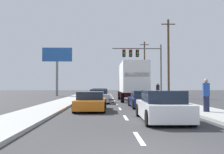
# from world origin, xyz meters

# --- Properties ---
(ground_plane) EXTENTS (140.00, 140.00, 0.00)m
(ground_plane) POSITION_xyz_m (0.00, 25.00, 0.00)
(ground_plane) COLOR #333335
(sidewalk_right) EXTENTS (2.36, 80.00, 0.14)m
(sidewalk_right) POSITION_xyz_m (4.73, 20.00, 0.07)
(sidewalk_right) COLOR #9E9E99
(sidewalk_right) RESTS_ON ground_plane
(sidewalk_left) EXTENTS (2.36, 80.00, 0.14)m
(sidewalk_left) POSITION_xyz_m (-4.73, 20.00, 0.07)
(sidewalk_left) COLOR #9E9E99
(sidewalk_left) RESTS_ON ground_plane
(lane_markings) EXTENTS (0.14, 57.00, 0.01)m
(lane_markings) POSITION_xyz_m (0.00, 24.30, 0.00)
(lane_markings) COLOR silver
(lane_markings) RESTS_ON ground_plane
(car_green) EXTENTS (1.96, 4.26, 1.25)m
(car_green) POSITION_xyz_m (-1.61, 24.49, 0.58)
(car_green) COLOR #196B38
(car_green) RESTS_ON ground_plane
(car_silver) EXTENTS (1.88, 4.60, 1.23)m
(car_silver) POSITION_xyz_m (-1.56, 18.36, 0.57)
(car_silver) COLOR #B7BABF
(car_silver) RESTS_ON ground_plane
(car_orange) EXTENTS (1.92, 4.55, 1.18)m
(car_orange) POSITION_xyz_m (-1.87, 10.63, 0.54)
(car_orange) COLOR orange
(car_orange) RESTS_ON ground_plane
(box_truck) EXTENTS (2.56, 8.07, 3.77)m
(box_truck) POSITION_xyz_m (1.72, 20.48, 2.15)
(box_truck) COLOR white
(box_truck) RESTS_ON ground_plane
(car_navy) EXTENTS (1.95, 4.14, 1.18)m
(car_navy) POSITION_xyz_m (1.75, 12.95, 0.55)
(car_navy) COLOR #141E4C
(car_navy) RESTS_ON ground_plane
(car_white) EXTENTS (1.95, 4.51, 1.33)m
(car_white) POSITION_xyz_m (1.50, 5.59, 0.61)
(car_white) COLOR white
(car_white) RESTS_ON ground_plane
(traffic_signal_mast) EXTENTS (6.63, 0.69, 7.10)m
(traffic_signal_mast) POSITION_xyz_m (3.54, 29.43, 5.39)
(traffic_signal_mast) COLOR #595B56
(traffic_signal_mast) RESTS_ON ground_plane
(utility_pole_mid) EXTENTS (1.80, 0.28, 10.09)m
(utility_pole_mid) POSITION_xyz_m (7.12, 27.79, 5.18)
(utility_pole_mid) COLOR brown
(utility_pole_mid) RESTS_ON ground_plane
(utility_pole_far) EXTENTS (1.80, 0.28, 10.25)m
(utility_pole_far) POSITION_xyz_m (6.70, 45.76, 5.27)
(utility_pole_far) COLOR brown
(utility_pole_far) RESTS_ON ground_plane
(roadside_billboard) EXTENTS (4.57, 0.36, 7.44)m
(roadside_billboard) POSITION_xyz_m (-8.38, 35.02, 5.40)
(roadside_billboard) COLOR slate
(roadside_billboard) RESTS_ON ground_plane
(pedestrian_near_corner) EXTENTS (0.38, 0.38, 1.77)m
(pedestrian_near_corner) POSITION_xyz_m (4.49, 8.31, 1.03)
(pedestrian_near_corner) COLOR #1E233F
(pedestrian_near_corner) RESTS_ON sidewalk_right
(pedestrian_mid_block) EXTENTS (0.38, 0.38, 1.74)m
(pedestrian_mid_block) POSITION_xyz_m (4.68, 22.54, 1.01)
(pedestrian_mid_block) COLOR #3F3F42
(pedestrian_mid_block) RESTS_ON sidewalk_right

